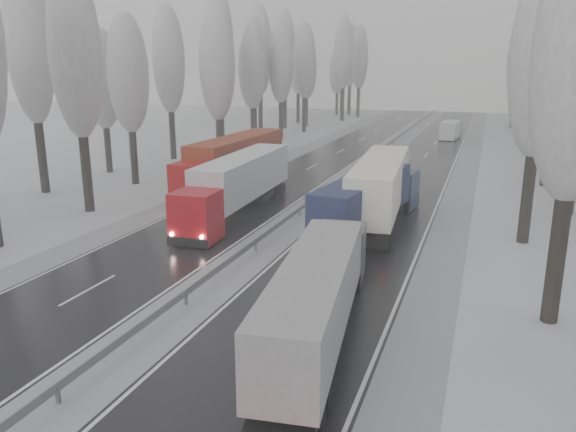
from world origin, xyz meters
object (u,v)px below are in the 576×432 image
Objects in this scene: truck_blue_box at (370,199)px; truck_red_white at (238,182)px; truck_grey_tarp at (320,291)px; truck_red_red at (233,160)px; truck_cream_box at (382,184)px; box_truck_distant at (451,130)px.

truck_red_white is (-9.55, 0.91, 0.22)m from truck_blue_box.
truck_red_red is at bearing 114.51° from truck_grey_tarp.
truck_cream_box reaches higher than truck_blue_box.
truck_blue_box is 0.84× the size of truck_red_red.
truck_red_red is (-13.51, 8.48, 0.42)m from truck_blue_box.
truck_blue_box reaches higher than truck_grey_tarp.
truck_red_red is at bearing 115.05° from truck_red_white.
truck_red_white reaches higher than truck_blue_box.
truck_cream_box is at bearing 10.43° from truck_red_white.
truck_red_red is at bearing 154.37° from truck_cream_box.
truck_cream_box is 9.96m from truck_red_white.
truck_grey_tarp reaches higher than box_truck_distant.
truck_red_red is (-15.05, -42.64, 1.27)m from box_truck_distant.
truck_cream_box is 2.39× the size of box_truck_distant.
truck_red_white is at bearing -177.64° from truck_blue_box.
truck_cream_box is at bearing 86.11° from truck_grey_tarp.
truck_grey_tarp is 1.98× the size of box_truck_distant.
truck_cream_box is 48.00m from box_truck_distant.
truck_red_white is (-10.76, 16.30, 0.30)m from truck_grey_tarp.
box_truck_distant is 0.44× the size of truck_red_white.
truck_blue_box is at bearing 87.35° from truck_grey_tarp.
truck_blue_box is at bearing -97.13° from truck_cream_box.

